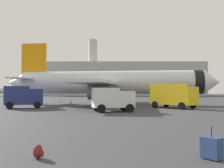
{
  "coord_description": "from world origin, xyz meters",
  "views": [
    {
      "loc": [
        0.01,
        -3.01,
        2.28
      ],
      "look_at": [
        -0.18,
        24.78,
        3.0
      ],
      "focal_mm": 42.78,
      "sensor_mm": 36.0,
      "label": 1
    }
  ],
  "objects": [
    {
      "name": "safety_cone_mid",
      "position": [
        -7.08,
        40.91,
        0.4
      ],
      "size": [
        0.44,
        0.44,
        0.82
      ],
      "color": "#F2590C",
      "rests_on": "ground"
    },
    {
      "name": "safety_cone_near",
      "position": [
        -10.74,
        49.66,
        0.3
      ],
      "size": [
        0.44,
        0.44,
        0.6
      ],
      "color": "#F2590C",
      "rests_on": "ground"
    },
    {
      "name": "airplane_at_gate",
      "position": [
        -0.68,
        41.33,
        3.66
      ],
      "size": [
        35.76,
        32.35,
        10.5
      ],
      "color": "silver",
      "rests_on": "ground"
    },
    {
      "name": "cargo_van",
      "position": [
        -0.12,
        25.83,
        1.45
      ],
      "size": [
        4.77,
        3.29,
        2.6
      ],
      "color": "white",
      "rests_on": "ground"
    },
    {
      "name": "traveller_backpack",
      "position": [
        -2.54,
        6.02,
        0.23
      ],
      "size": [
        0.36,
        0.4,
        0.48
      ],
      "color": "maroon",
      "rests_on": "ground"
    },
    {
      "name": "terminal_building",
      "position": [
        2.72,
        128.53,
        7.94
      ],
      "size": [
        79.4,
        22.37,
        27.66
      ],
      "color": "#B2B2B7",
      "rests_on": "ground"
    },
    {
      "name": "fuel_truck",
      "position": [
        7.78,
        32.1,
        1.77
      ],
      "size": [
        5.78,
        6.08,
        3.2
      ],
      "color": "yellow",
      "rests_on": "ground"
    },
    {
      "name": "rolling_suitcase",
      "position": [
        3.27,
        5.94,
        0.39
      ],
      "size": [
        0.7,
        0.75,
        1.1
      ],
      "color": "navy",
      "rests_on": "ground"
    },
    {
      "name": "service_truck",
      "position": [
        -11.88,
        31.86,
        1.61
      ],
      "size": [
        5.25,
        3.72,
        2.9
      ],
      "color": "navy",
      "rests_on": "ground"
    }
  ]
}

